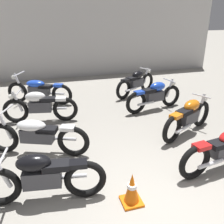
# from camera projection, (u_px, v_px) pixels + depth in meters

# --- Properties ---
(ground_plane) EXTENTS (60.00, 60.00, 0.00)m
(ground_plane) POSITION_uv_depth(u_px,v_px,m) (167.00, 218.00, 3.59)
(ground_plane) COLOR gray
(back_wall) EXTENTS (13.34, 0.24, 3.60)m
(back_wall) POSITION_uv_depth(u_px,v_px,m) (73.00, 35.00, 10.54)
(back_wall) COLOR #BCBAB7
(back_wall) RESTS_ON ground
(motorcycle_left_row_0) EXTENTS (1.96, 0.52, 0.88)m
(motorcycle_left_row_0) POSITION_uv_depth(u_px,v_px,m) (42.00, 176.00, 3.74)
(motorcycle_left_row_0) COLOR black
(motorcycle_left_row_0) RESTS_ON ground
(motorcycle_left_row_1) EXTENTS (2.05, 1.02, 0.97)m
(motorcycle_left_row_1) POSITION_uv_depth(u_px,v_px,m) (37.00, 135.00, 5.01)
(motorcycle_left_row_1) COLOR black
(motorcycle_left_row_1) RESTS_ON ground
(motorcycle_left_row_2) EXTENTS (1.95, 0.59, 0.88)m
(motorcycle_left_row_2) POSITION_uv_depth(u_px,v_px,m) (40.00, 106.00, 6.50)
(motorcycle_left_row_2) COLOR black
(motorcycle_left_row_2) RESTS_ON ground
(motorcycle_left_row_3) EXTENTS (2.01, 1.09, 0.97)m
(motorcycle_left_row_3) POSITION_uv_depth(u_px,v_px,m) (39.00, 90.00, 7.81)
(motorcycle_left_row_3) COLOR black
(motorcycle_left_row_3) RESTS_ON ground
(motorcycle_right_row_1) EXTENTS (1.81, 0.98, 0.88)m
(motorcycle_right_row_1) POSITION_uv_depth(u_px,v_px,m) (189.00, 116.00, 5.86)
(motorcycle_right_row_1) COLOR black
(motorcycle_right_row_1) RESTS_ON ground
(motorcycle_right_row_2) EXTENTS (1.95, 0.65, 0.88)m
(motorcycle_right_row_2) POSITION_uv_depth(u_px,v_px,m) (155.00, 95.00, 7.30)
(motorcycle_right_row_2) COLOR black
(motorcycle_right_row_2) RESTS_ON ground
(motorcycle_right_row_3) EXTENTS (1.78, 1.05, 0.88)m
(motorcycle_right_row_3) POSITION_uv_depth(u_px,v_px,m) (136.00, 82.00, 8.62)
(motorcycle_right_row_3) COLOR black
(motorcycle_right_row_3) RESTS_ON ground
(traffic_cone) EXTENTS (0.32, 0.32, 0.54)m
(traffic_cone) POSITION_uv_depth(u_px,v_px,m) (132.00, 189.00, 3.77)
(traffic_cone) COLOR orange
(traffic_cone) RESTS_ON ground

